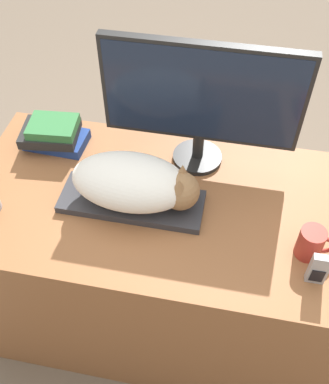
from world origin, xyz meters
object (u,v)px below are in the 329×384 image
(book_stack, at_px, (53,134))
(coffee_mug, at_px, (311,243))
(keyboard, at_px, (132,202))
(phone, at_px, (318,269))
(cat, at_px, (137,183))
(monitor, at_px, (202,98))

(book_stack, bearing_deg, coffee_mug, -18.95)
(coffee_mug, bearing_deg, book_stack, 161.05)
(keyboard, relative_size, phone, 4.05)
(phone, bearing_deg, book_stack, 156.47)
(coffee_mug, distance_m, phone, 0.09)
(book_stack, bearing_deg, phone, -23.53)
(keyboard, distance_m, coffee_mug, 0.53)
(cat, bearing_deg, book_stack, 148.38)
(keyboard, distance_m, phone, 0.57)
(coffee_mug, bearing_deg, phone, -80.13)
(phone, bearing_deg, coffee_mug, 99.87)
(coffee_mug, bearing_deg, monitor, 138.83)
(cat, bearing_deg, phone, -17.54)
(keyboard, relative_size, coffee_mug, 4.19)
(keyboard, relative_size, cat, 1.15)
(monitor, xyz_separation_m, phone, (0.37, -0.40, -0.20))
(phone, relative_size, book_stack, 0.49)
(keyboard, height_order, book_stack, book_stack)
(coffee_mug, distance_m, book_stack, 0.90)
(monitor, xyz_separation_m, book_stack, (-0.49, -0.02, -0.20))
(monitor, relative_size, book_stack, 2.74)
(keyboard, xyz_separation_m, cat, (0.02, 0.00, 0.09))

